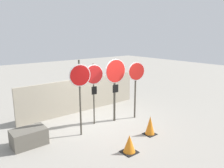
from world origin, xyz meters
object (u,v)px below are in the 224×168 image
stop_sign_0 (80,82)px  traffic_cone_1 (129,144)px  traffic_cone_0 (150,125)px  stop_sign_3 (136,78)px  stop_sign_1 (94,79)px  stop_sign_2 (115,78)px  storage_crate (29,137)px

stop_sign_0 → traffic_cone_1: 2.46m
traffic_cone_1 → traffic_cone_0: bearing=16.9°
traffic_cone_0 → stop_sign_0: bearing=142.6°
traffic_cone_0 → traffic_cone_1: size_ratio=1.22×
stop_sign_3 → traffic_cone_0: stop_sign_3 is taller
traffic_cone_0 → stop_sign_1: bearing=117.0°
stop_sign_2 → storage_crate: stop_sign_2 is taller
stop_sign_1 → stop_sign_2: stop_sign_2 is taller
stop_sign_3 → stop_sign_2: bearing=177.3°
stop_sign_2 → traffic_cone_1: size_ratio=4.56×
stop_sign_3 → storage_crate: (-4.14, 0.45, -1.42)m
stop_sign_3 → traffic_cone_1: (-2.04, -1.81, -1.41)m
stop_sign_1 → stop_sign_2: 0.84m
stop_sign_2 → stop_sign_0: bearing=-167.8°
storage_crate → stop_sign_2: bearing=-3.3°
stop_sign_0 → stop_sign_2: 1.70m
stop_sign_0 → storage_crate: (-1.61, 0.43, -1.59)m
traffic_cone_0 → traffic_cone_1: (-1.35, -0.41, -0.06)m
traffic_cone_0 → storage_crate: (-3.45, 1.84, -0.06)m
stop_sign_1 → storage_crate: size_ratio=2.28×
stop_sign_3 → storage_crate: size_ratio=2.25×
stop_sign_0 → traffic_cone_0: size_ratio=3.91×
stop_sign_2 → stop_sign_3: stop_sign_2 is taller
stop_sign_1 → stop_sign_3: 1.73m
stop_sign_2 → traffic_cone_0: bearing=-80.5°
stop_sign_0 → stop_sign_2: (1.68, 0.25, -0.13)m
stop_sign_0 → stop_sign_1: (0.87, 0.49, -0.11)m
stop_sign_3 → stop_sign_0: bearing=-166.0°
traffic_cone_0 → traffic_cone_1: traffic_cone_0 is taller
stop_sign_0 → stop_sign_1: 1.01m
stop_sign_1 → traffic_cone_0: 2.56m
traffic_cone_1 → storage_crate: traffic_cone_1 is taller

